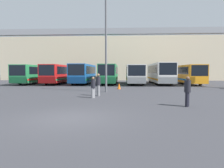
# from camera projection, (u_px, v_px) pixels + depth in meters

# --- Properties ---
(ground_plane) EXTENTS (200.00, 200.00, 0.00)m
(ground_plane) POSITION_uv_depth(u_px,v_px,m) (69.00, 118.00, 8.59)
(ground_plane) COLOR #38383D
(building_backdrop) EXTENTS (53.03, 12.00, 10.05)m
(building_backdrop) POSITION_uv_depth(u_px,v_px,m) (114.00, 60.00, 51.09)
(building_backdrop) COLOR beige
(building_backdrop) RESTS_ON ground
(overhead_gantry) EXTENTS (34.39, 0.80, 7.18)m
(overhead_gantry) POSITION_uv_depth(u_px,v_px,m) (104.00, 38.00, 24.21)
(overhead_gantry) COLOR gray
(overhead_gantry) RESTS_ON ground
(bus_slot_0) EXTENTS (2.61, 12.47, 3.02)m
(bus_slot_0) POSITION_uv_depth(u_px,v_px,m) (36.00, 73.00, 34.25)
(bus_slot_0) COLOR #268C4C
(bus_slot_0) RESTS_ON ground
(bus_slot_1) EXTENTS (2.48, 12.03, 3.06)m
(bus_slot_1) POSITION_uv_depth(u_px,v_px,m) (60.00, 73.00, 33.80)
(bus_slot_1) COLOR red
(bus_slot_1) RESTS_ON ground
(bus_slot_2) EXTENTS (2.58, 10.65, 3.13)m
(bus_slot_2) POSITION_uv_depth(u_px,v_px,m) (84.00, 73.00, 32.88)
(bus_slot_2) COLOR #1959A5
(bus_slot_2) RESTS_ON ground
(bus_slot_3) EXTENTS (2.57, 12.49, 3.09)m
(bus_slot_3) POSITION_uv_depth(u_px,v_px,m) (109.00, 73.00, 33.57)
(bus_slot_3) COLOR #268C4C
(bus_slot_3) RESTS_ON ground
(bus_slot_4) EXTENTS (2.63, 10.15, 3.01)m
(bus_slot_4) POSITION_uv_depth(u_px,v_px,m) (135.00, 73.00, 32.18)
(bus_slot_4) COLOR silver
(bus_slot_4) RESTS_ON ground
(bus_slot_5) EXTENTS (2.61, 12.09, 3.30)m
(bus_slot_5) POSITION_uv_depth(u_px,v_px,m) (160.00, 72.00, 32.90)
(bus_slot_5) COLOR silver
(bus_slot_5) RESTS_ON ground
(bus_slot_6) EXTENTS (2.47, 11.26, 2.99)m
(bus_slot_6) POSITION_uv_depth(u_px,v_px,m) (186.00, 73.00, 32.27)
(bus_slot_6) COLOR orange
(bus_slot_6) RESTS_ON ground
(pedestrian_mid_right) EXTENTS (0.36, 0.36, 1.74)m
(pedestrian_mid_right) POSITION_uv_depth(u_px,v_px,m) (187.00, 91.00, 11.41)
(pedestrian_mid_right) COLOR black
(pedestrian_mid_right) RESTS_ON ground
(pedestrian_near_center) EXTENTS (0.39, 0.39, 1.85)m
(pedestrian_near_center) POSITION_uv_depth(u_px,v_px,m) (98.00, 84.00, 16.46)
(pedestrian_near_center) COLOR gray
(pedestrian_near_center) RESTS_ON ground
(pedestrian_far_center) EXTENTS (0.33, 0.33, 1.61)m
(pedestrian_far_center) POSITION_uv_depth(u_px,v_px,m) (93.00, 87.00, 15.17)
(pedestrian_far_center) COLOR gray
(pedestrian_far_center) RESTS_ON ground
(traffic_cone) EXTENTS (0.40, 0.40, 0.69)m
(traffic_cone) POSITION_uv_depth(u_px,v_px,m) (119.00, 86.00, 22.92)
(traffic_cone) COLOR orange
(traffic_cone) RESTS_ON ground
(lamp_post) EXTENTS (0.36, 0.36, 9.25)m
(lamp_post) POSITION_uv_depth(u_px,v_px,m) (106.00, 41.00, 19.27)
(lamp_post) COLOR #595B60
(lamp_post) RESTS_ON ground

